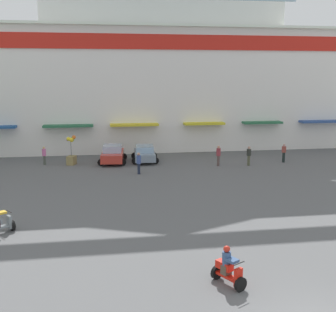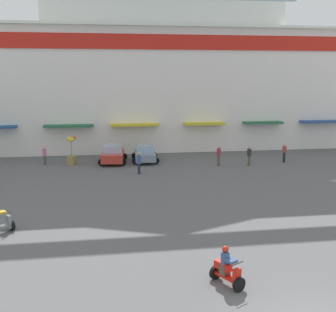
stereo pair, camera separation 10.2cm
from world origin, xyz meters
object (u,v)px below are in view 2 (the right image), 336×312
pedestrian_0 (139,162)px  pedestrian_3 (284,152)px  parked_car_1 (145,154)px  scooter_rider_7 (227,269)px  pedestrian_1 (249,155)px  balloon_vendor_cart (72,153)px  pedestrian_4 (219,154)px  pedestrian_2 (45,154)px  parked_car_0 (113,154)px

pedestrian_0 → pedestrian_3: 13.19m
parked_car_1 → scooter_rider_7: size_ratio=2.69×
pedestrian_1 → balloon_vendor_cart: size_ratio=0.65×
pedestrian_0 → pedestrian_4: pedestrian_4 is taller
parked_car_1 → pedestrian_4: (5.94, -2.78, 0.26)m
pedestrian_3 → pedestrian_0: bearing=-168.7°
balloon_vendor_cart → pedestrian_1: bearing=-10.2°
pedestrian_2 → balloon_vendor_cart: size_ratio=0.63×
scooter_rider_7 → pedestrian_1: 21.24m
parked_car_0 → pedestrian_1: pedestrian_1 is taller
parked_car_0 → pedestrian_0: (1.88, -4.57, 0.19)m
pedestrian_0 → balloon_vendor_cart: size_ratio=0.67×
balloon_vendor_cart → scooter_rider_7: bearing=-72.5°
pedestrian_4 → pedestrian_3: bearing=5.7°
pedestrian_1 → pedestrian_3: 3.59m
parked_car_1 → pedestrian_3: size_ratio=2.43×
pedestrian_4 → parked_car_0: bearing=163.4°
parked_car_0 → pedestrian_2: 5.77m
pedestrian_0 → pedestrian_1: (9.44, 1.73, -0.03)m
parked_car_0 → balloon_vendor_cart: bearing=-177.3°
scooter_rider_7 → pedestrian_0: size_ratio=0.87×
pedestrian_1 → balloon_vendor_cart: 15.05m
pedestrian_1 → pedestrian_3: size_ratio=1.01×
scooter_rider_7 → parked_car_0: bearing=99.0°
parked_car_0 → pedestrian_3: pedestrian_3 is taller
pedestrian_3 → parked_car_0: bearing=172.3°
pedestrian_0 → parked_car_0: bearing=112.4°
parked_car_1 → balloon_vendor_cart: 6.31m
parked_car_1 → pedestrian_1: 9.04m
pedestrian_2 → balloon_vendor_cart: balloon_vendor_cart is taller
parked_car_1 → balloon_vendor_cart: size_ratio=1.56×
pedestrian_1 → pedestrian_2: size_ratio=1.04×
pedestrian_3 → pedestrian_2: bearing=174.3°
scooter_rider_7 → pedestrian_3: 23.49m
scooter_rider_7 → pedestrian_2: (-9.35, 22.67, 0.30)m
parked_car_0 → scooter_rider_7: size_ratio=2.74×
pedestrian_0 → pedestrian_4: size_ratio=0.98×
scooter_rider_7 → pedestrian_4: bearing=75.5°
pedestrian_2 → pedestrian_4: 14.76m
parked_car_1 → balloon_vendor_cart: (-6.29, -0.35, 0.28)m
pedestrian_2 → pedestrian_4: bearing=-10.4°
pedestrian_0 → pedestrian_2: bearing=148.9°
parked_car_0 → balloon_vendor_cart: (-3.49, -0.17, 0.22)m
scooter_rider_7 → pedestrian_4: 20.68m
scooter_rider_7 → pedestrian_1: pedestrian_1 is taller
parked_car_1 → pedestrian_1: pedestrian_1 is taller
pedestrian_0 → pedestrian_4: bearing=16.0°
pedestrian_0 → balloon_vendor_cart: balloon_vendor_cart is taller
pedestrian_1 → parked_car_1: bearing=160.5°
parked_car_0 → balloon_vendor_cart: 3.50m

